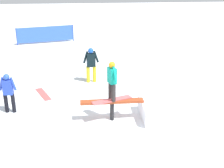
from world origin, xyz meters
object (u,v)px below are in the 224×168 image
rail_feature (112,103)px  bystander_black (91,63)px  bystander_blue (8,91)px  main_rider_on_rail (112,82)px  loose_snowboard_coral (43,94)px

rail_feature → bystander_black: bystander_black is taller
bystander_blue → bystander_black: bystander_black is taller
bystander_black → main_rider_on_rail: bearing=93.2°
bystander_blue → bystander_black: size_ratio=0.93×
rail_feature → loose_snowboard_coral: bearing=-42.8°
main_rider_on_rail → loose_snowboard_coral: size_ratio=1.05×
bystander_blue → loose_snowboard_coral: (-0.99, -1.50, -0.82)m
bystander_black → loose_snowboard_coral: bearing=24.8°
rail_feature → loose_snowboard_coral: rail_feature is taller
main_rider_on_rail → bystander_blue: bearing=-33.9°
main_rider_on_rail → loose_snowboard_coral: 3.84m
main_rider_on_rail → loose_snowboard_coral: (2.66, -2.39, -1.41)m
main_rider_on_rail → bystander_black: 3.72m
rail_feature → bystander_blue: 3.75m
loose_snowboard_coral → bystander_black: bearing=-82.5°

